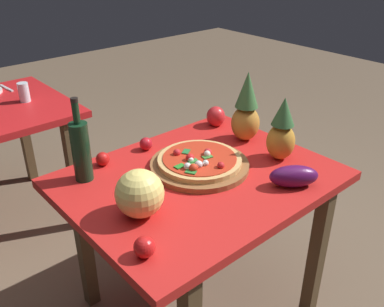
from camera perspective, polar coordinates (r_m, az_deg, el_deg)
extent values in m
plane|color=brown|center=(2.29, 0.81, -19.91)|extent=(10.00, 10.00, 0.00)
cube|color=#503C25|center=(2.08, 16.47, -13.09)|extent=(0.06, 0.06, 0.73)
cube|color=#503C25|center=(2.12, -14.34, -11.85)|extent=(0.06, 0.06, 0.73)
cube|color=#503C25|center=(2.47, 1.60, -4.65)|extent=(0.06, 0.06, 0.73)
cube|color=red|center=(1.80, 0.96, -3.53)|extent=(1.10, 0.87, 0.04)
cube|color=#503C25|center=(2.68, -15.66, -2.97)|extent=(0.06, 0.06, 0.73)
cube|color=#503C25|center=(3.33, -21.65, 2.27)|extent=(0.06, 0.06, 0.73)
cylinder|color=brown|center=(1.84, 1.02, -1.58)|extent=(0.43, 0.43, 0.02)
cylinder|color=tan|center=(1.83, 1.03, -0.94)|extent=(0.37, 0.37, 0.02)
cylinder|color=red|center=(1.83, 1.03, -0.58)|extent=(0.32, 0.32, 0.00)
sphere|color=red|center=(1.85, -2.06, 0.12)|extent=(0.03, 0.03, 0.03)
sphere|color=red|center=(1.80, -0.23, -0.59)|extent=(0.04, 0.04, 0.04)
sphere|color=red|center=(1.85, 2.15, 0.18)|extent=(0.03, 0.03, 0.03)
sphere|color=red|center=(1.75, 3.91, -1.63)|extent=(0.03, 0.03, 0.03)
sphere|color=red|center=(1.72, 0.19, -1.98)|extent=(0.04, 0.04, 0.04)
cube|color=#278226|center=(1.75, -1.67, -1.72)|extent=(0.04, 0.03, 0.00)
cube|color=#2E7C31|center=(1.71, -0.16, -2.50)|extent=(0.05, 0.05, 0.00)
cube|color=#277237|center=(1.87, -0.80, 0.27)|extent=(0.05, 0.05, 0.00)
cube|color=#2B7227|center=(1.75, 0.02, -1.64)|extent=(0.05, 0.05, 0.00)
cube|color=#3A7930|center=(1.82, 2.10, -0.44)|extent=(0.05, 0.04, 0.00)
cube|color=#308238|center=(1.79, 0.04, -1.01)|extent=(0.05, 0.04, 0.00)
sphere|color=white|center=(1.75, 0.91, -1.49)|extent=(0.03, 0.03, 0.03)
sphere|color=white|center=(1.79, -0.17, -0.83)|extent=(0.03, 0.03, 0.03)
sphere|color=white|center=(1.73, -0.60, -1.76)|extent=(0.03, 0.03, 0.03)
sphere|color=silver|center=(1.76, 1.84, -1.29)|extent=(0.03, 0.03, 0.03)
sphere|color=#F8E1CE|center=(1.83, 2.06, -0.06)|extent=(0.03, 0.03, 0.03)
cylinder|color=black|center=(1.76, -14.73, 0.19)|extent=(0.08, 0.08, 0.25)
cylinder|color=black|center=(1.70, -15.42, 5.31)|extent=(0.03, 0.03, 0.09)
cylinder|color=black|center=(1.68, -15.64, 6.99)|extent=(0.03, 0.03, 0.02)
ellipsoid|color=#BC8030|center=(2.08, 7.22, 4.08)|extent=(0.14, 0.14, 0.17)
cone|color=#396E38|center=(2.02, 7.51, 8.56)|extent=(0.11, 0.11, 0.17)
ellipsoid|color=#C4892C|center=(1.93, 11.88, 1.58)|extent=(0.13, 0.13, 0.17)
cone|color=#316433|center=(1.87, 12.31, 5.59)|extent=(0.10, 0.10, 0.13)
sphere|color=#EED871|center=(1.52, -7.09, -5.39)|extent=(0.18, 0.18, 0.18)
ellipsoid|color=red|center=(2.24, 3.23, 5.02)|extent=(0.10, 0.10, 0.11)
ellipsoid|color=#50134D|center=(1.75, 13.58, -3.00)|extent=(0.21, 0.19, 0.09)
sphere|color=red|center=(1.90, -11.97, -0.72)|extent=(0.06, 0.06, 0.06)
sphere|color=red|center=(1.37, -6.45, -12.45)|extent=(0.07, 0.07, 0.07)
sphere|color=red|center=(2.00, -6.24, 1.32)|extent=(0.06, 0.06, 0.06)
cylinder|color=silver|center=(2.76, -21.77, 7.69)|extent=(0.06, 0.06, 0.12)
cube|color=silver|center=(3.07, -23.79, 8.10)|extent=(0.03, 0.18, 0.01)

